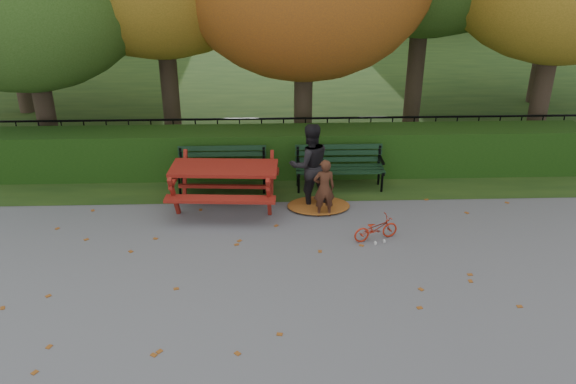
{
  "coord_description": "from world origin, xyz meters",
  "views": [
    {
      "loc": [
        -0.34,
        -6.95,
        4.81
      ],
      "look_at": [
        -0.04,
        1.31,
        1.0
      ],
      "focal_mm": 35.0,
      "sensor_mm": 36.0,
      "label": 1
    }
  ],
  "objects_px": {
    "child": "(324,188)",
    "adult": "(310,165)",
    "picnic_table": "(224,176)",
    "bench_left": "(222,165)",
    "bench_right": "(339,164)",
    "bicycle": "(376,228)"
  },
  "relations": [
    {
      "from": "child",
      "to": "adult",
      "type": "distance_m",
      "value": 0.6
    },
    {
      "from": "child",
      "to": "picnic_table",
      "type": "bearing_deg",
      "value": -19.0
    },
    {
      "from": "picnic_table",
      "to": "child",
      "type": "distance_m",
      "value": 1.9
    },
    {
      "from": "bench_left",
      "to": "bench_right",
      "type": "bearing_deg",
      "value": 0.0
    },
    {
      "from": "bicycle",
      "to": "bench_left",
      "type": "bearing_deg",
      "value": 33.7
    },
    {
      "from": "bench_right",
      "to": "child",
      "type": "height_order",
      "value": "child"
    },
    {
      "from": "bench_right",
      "to": "adult",
      "type": "bearing_deg",
      "value": -130.0
    },
    {
      "from": "adult",
      "to": "picnic_table",
      "type": "bearing_deg",
      "value": -11.17
    },
    {
      "from": "bench_right",
      "to": "bicycle",
      "type": "relative_size",
      "value": 2.21
    },
    {
      "from": "bench_left",
      "to": "bench_right",
      "type": "xyz_separation_m",
      "value": [
        2.4,
        0.0,
        0.0
      ]
    },
    {
      "from": "bench_left",
      "to": "picnic_table",
      "type": "bearing_deg",
      "value": -82.79
    },
    {
      "from": "picnic_table",
      "to": "child",
      "type": "relative_size",
      "value": 1.87
    },
    {
      "from": "bench_left",
      "to": "bench_right",
      "type": "distance_m",
      "value": 2.4
    },
    {
      "from": "bench_right",
      "to": "child",
      "type": "relative_size",
      "value": 1.61
    },
    {
      "from": "bicycle",
      "to": "adult",
      "type": "bearing_deg",
      "value": 18.68
    },
    {
      "from": "bench_left",
      "to": "bench_right",
      "type": "relative_size",
      "value": 1.0
    },
    {
      "from": "picnic_table",
      "to": "child",
      "type": "xyz_separation_m",
      "value": [
        1.85,
        -0.4,
        -0.11
      ]
    },
    {
      "from": "picnic_table",
      "to": "bicycle",
      "type": "relative_size",
      "value": 2.57
    },
    {
      "from": "child",
      "to": "bicycle",
      "type": "height_order",
      "value": "child"
    },
    {
      "from": "bench_right",
      "to": "picnic_table",
      "type": "distance_m",
      "value": 2.46
    },
    {
      "from": "picnic_table",
      "to": "adult",
      "type": "relative_size",
      "value": 1.28
    },
    {
      "from": "bench_right",
      "to": "child",
      "type": "xyz_separation_m",
      "value": [
        -0.44,
        -1.29,
        0.04
      ]
    }
  ]
}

